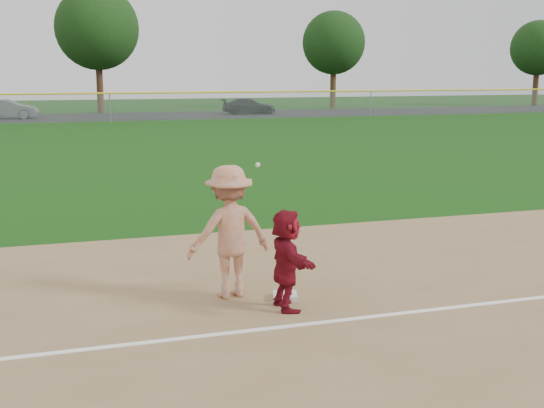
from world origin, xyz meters
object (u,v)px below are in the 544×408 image
object	(u,v)px
base_runner	(286,260)
car_mid	(7,109)
first_base	(285,296)
car_right	(249,106)

from	to	relation	value
base_runner	car_mid	size ratio (longest dim) A/B	0.35
car_mid	base_runner	bearing A→B (deg)	-165.37
first_base	car_right	distance (m)	46.96
first_base	base_runner	xyz separation A→B (m)	(-0.12, -0.43, 0.72)
first_base	base_runner	distance (m)	0.85
car_right	base_runner	bearing A→B (deg)	171.62
first_base	car_right	xyz separation A→B (m)	(11.78, 45.46, 0.59)
first_base	car_mid	distance (m)	45.59
first_base	car_mid	world-z (taller)	car_mid
base_runner	car_right	bearing A→B (deg)	-14.47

